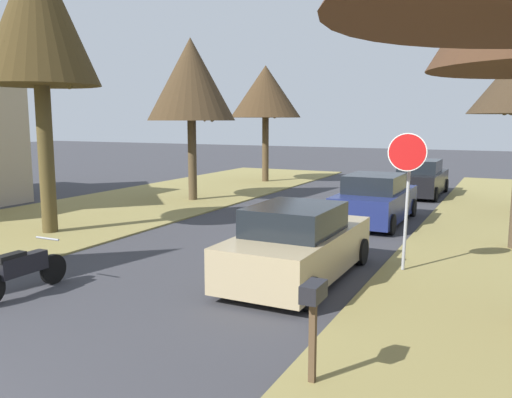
{
  "coord_description": "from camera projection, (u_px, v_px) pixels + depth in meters",
  "views": [
    {
      "loc": [
        6.09,
        -1.98,
        3.27
      ],
      "look_at": [
        1.36,
        7.66,
        1.66
      ],
      "focal_mm": 37.03,
      "sensor_mm": 36.0,
      "label": 1
    }
  ],
  "objects": [
    {
      "name": "street_tree_left_mid_b",
      "position": [
        191.0,
        80.0,
        20.89
      ],
      "size": [
        3.51,
        3.51,
        6.44
      ],
      "color": "brown",
      "rests_on": "grass_verge_left"
    },
    {
      "name": "curbside_mailbox",
      "position": [
        313.0,
        304.0,
        6.41
      ],
      "size": [
        0.22,
        0.44,
        1.27
      ],
      "color": "brown",
      "rests_on": "grass_verge_right"
    },
    {
      "name": "stop_sign_far",
      "position": [
        407.0,
        172.0,
        11.15
      ],
      "size": [
        0.81,
        0.46,
        2.96
      ],
      "color": "#9EA0A5",
      "rests_on": "grass_verge_right"
    },
    {
      "name": "parked_sedan_tan",
      "position": [
        298.0,
        245.0,
        10.86
      ],
      "size": [
        1.97,
        4.42,
        1.57
      ],
      "color": "tan",
      "rests_on": "ground"
    },
    {
      "name": "street_tree_left_mid_a",
      "position": [
        38.0,
        15.0,
        14.45
      ],
      "size": [
        3.25,
        3.25,
        8.11
      ],
      "color": "#4F4222",
      "rests_on": "grass_verge_left"
    },
    {
      "name": "parked_motorcycle",
      "position": [
        22.0,
        270.0,
        9.92
      ],
      "size": [
        0.6,
        2.05,
        0.97
      ],
      "color": "black",
      "rests_on": "ground"
    },
    {
      "name": "parked_sedan_navy",
      "position": [
        375.0,
        200.0,
        16.89
      ],
      "size": [
        1.97,
        4.42,
        1.57
      ],
      "color": "navy",
      "rests_on": "ground"
    },
    {
      "name": "street_tree_left_far",
      "position": [
        266.0,
        92.0,
        27.41
      ],
      "size": [
        3.68,
        3.68,
        6.03
      ],
      "color": "#503D27",
      "rests_on": "grass_verge_left"
    },
    {
      "name": "parked_sedan_black",
      "position": [
        420.0,
        179.0,
        23.02
      ],
      "size": [
        1.97,
        4.42,
        1.57
      ],
      "color": "black",
      "rests_on": "ground"
    }
  ]
}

